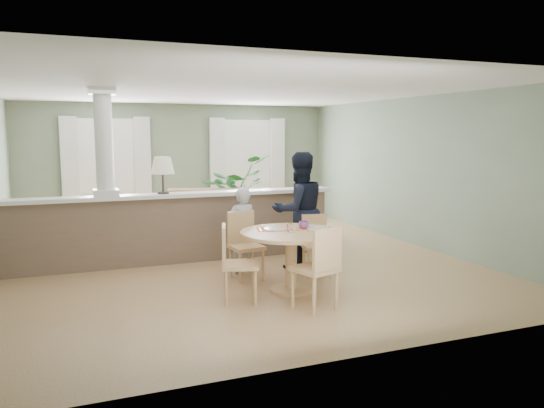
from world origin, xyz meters
name	(u,v)px	position (x,y,z in m)	size (l,w,h in m)	color
ground	(232,260)	(0.00, 0.00, 0.00)	(8.00, 8.00, 0.00)	tan
room_shell	(219,147)	(-0.03, 0.63, 1.81)	(7.02, 8.02, 2.71)	gray
pony_wall	(168,219)	(-0.99, 0.20, 0.71)	(5.32, 0.38, 2.70)	brown
sofa	(232,215)	(0.51, 1.68, 0.48)	(3.28, 1.28, 0.96)	brown
houseplant	(234,193)	(0.86, 2.63, 0.79)	(1.42, 1.23, 1.58)	#255D26
dining_table	(292,244)	(0.21, -1.90, 0.63)	(1.31, 1.31, 0.90)	tan
chair_far_boy	(244,242)	(-0.15, -1.04, 0.52)	(0.47, 0.47, 0.94)	tan
chair_far_man	(316,242)	(0.88, -1.24, 0.48)	(0.46, 0.46, 0.87)	tan
chair_near	(320,265)	(0.21, -2.71, 0.54)	(0.56, 0.56, 0.99)	tan
chair_side	(234,260)	(-0.61, -2.04, 0.52)	(0.53, 0.53, 0.94)	tan
child_person	(242,230)	(-0.09, -0.76, 0.63)	(0.46, 0.30, 1.26)	#AAAAAF
man_person	(299,211)	(0.81, -0.82, 0.88)	(0.86, 0.67, 1.76)	black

